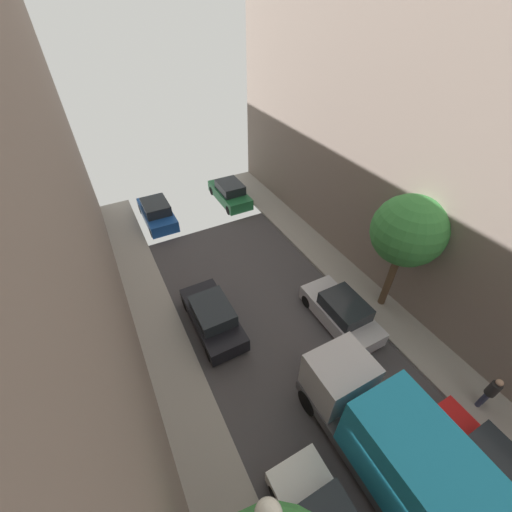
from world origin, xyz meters
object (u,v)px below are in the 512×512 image
(parked_car_right_0, at_px, (489,470))
(delivery_truck, at_px, (394,448))
(street_tree_1, at_px, (408,231))
(pedestrian, at_px, (490,392))
(parked_car_right_1, at_px, (342,312))
(parked_car_right_2, at_px, (230,193))
(parked_car_left_3, at_px, (213,317))
(parked_car_left_4, at_px, (157,213))

(parked_car_right_0, height_order, delivery_truck, delivery_truck)
(street_tree_1, bearing_deg, pedestrian, -94.47)
(parked_car_right_0, height_order, street_tree_1, street_tree_1)
(parked_car_right_1, xyz_separation_m, pedestrian, (2.15, -5.64, 0.35))
(parked_car_right_2, distance_m, delivery_truck, 18.27)
(parked_car_right_2, bearing_deg, delivery_truck, -98.51)
(parked_car_right_0, relative_size, pedestrian, 2.44)
(parked_car_left_3, bearing_deg, parked_car_right_2, 61.71)
(delivery_truck, bearing_deg, parked_car_right_1, 63.56)
(parked_car_right_0, xyz_separation_m, parked_car_right_1, (0.00, 7.15, 0.00))
(parked_car_left_4, bearing_deg, pedestrian, -67.38)
(parked_car_right_2, relative_size, delivery_truck, 0.64)
(parked_car_left_4, relative_size, delivery_truck, 0.64)
(delivery_truck, relative_size, pedestrian, 3.84)
(pedestrian, relative_size, street_tree_1, 0.29)
(parked_car_left_3, height_order, street_tree_1, street_tree_1)
(delivery_truck, relative_size, street_tree_1, 1.11)
(parked_car_left_3, xyz_separation_m, street_tree_1, (7.98, -2.65, 3.83))
(parked_car_right_2, bearing_deg, parked_car_right_1, -90.00)
(parked_car_right_2, xyz_separation_m, pedestrian, (2.15, -18.24, 0.35))
(parked_car_right_1, relative_size, delivery_truck, 0.64)
(pedestrian, bearing_deg, parked_car_left_4, 112.62)
(parked_car_right_1, bearing_deg, parked_car_right_2, 90.00)
(parked_car_right_2, xyz_separation_m, delivery_truck, (-2.70, -18.03, 1.07))
(parked_car_left_3, height_order, pedestrian, pedestrian)
(parked_car_right_0, distance_m, parked_car_right_1, 7.15)
(pedestrian, bearing_deg, parked_car_right_0, -144.79)
(parked_car_left_3, bearing_deg, delivery_truck, -71.35)
(parked_car_right_0, bearing_deg, parked_car_right_2, 90.00)
(pedestrian, height_order, street_tree_1, street_tree_1)
(parked_car_right_1, height_order, street_tree_1, street_tree_1)
(parked_car_left_4, xyz_separation_m, parked_car_right_0, (5.40, -19.63, 0.00))
(parked_car_left_3, height_order, parked_car_left_4, same)
(parked_car_right_0, xyz_separation_m, parked_car_right_2, (0.00, 19.76, 0.00))
(pedestrian, bearing_deg, parked_car_left_3, 132.61)
(parked_car_left_4, xyz_separation_m, parked_car_right_1, (5.40, -12.48, 0.00))
(parked_car_left_3, bearing_deg, parked_car_right_0, -60.95)
(parked_car_right_0, bearing_deg, street_tree_1, 69.93)
(parked_car_left_3, distance_m, parked_car_left_4, 9.91)
(parked_car_right_0, height_order, parked_car_right_1, same)
(delivery_truck, xyz_separation_m, pedestrian, (4.85, -0.21, -0.71))
(parked_car_left_3, distance_m, parked_car_right_0, 11.12)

